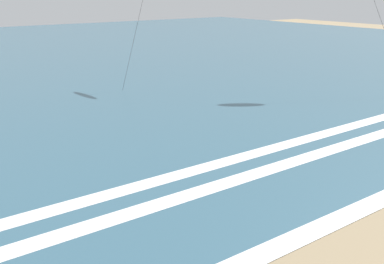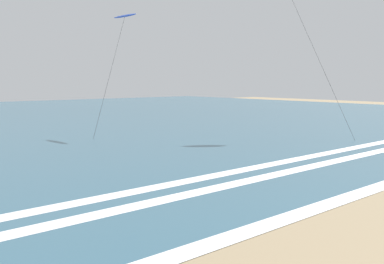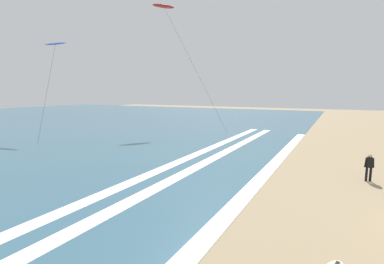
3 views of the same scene
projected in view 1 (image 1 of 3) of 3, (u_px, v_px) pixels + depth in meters
wave_foam_shoreline at (320, 228)px, 14.61m from camera, size 46.31×0.84×0.01m
wave_foam_mid_break at (242, 178)px, 18.46m from camera, size 48.76×0.87×0.01m
wave_foam_outer_break at (164, 179)px, 18.35m from camera, size 54.53×0.86×0.01m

